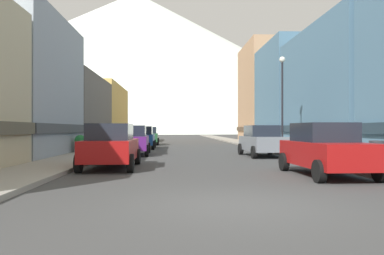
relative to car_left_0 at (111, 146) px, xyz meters
The scene contains 20 objects.
ground_plane 8.62m from the car_left_0, 63.70° to the right, with size 400.00×400.00×0.00m, color #3D3D3D.
sidewalk_left 27.44m from the car_left_0, 95.13° to the left, with size 2.50×100.00×0.15m, color gray.
sidewalk_right 29.12m from the car_left_0, 69.80° to the left, with size 2.50×100.00×0.15m, color gray.
storefront_left_2 19.57m from the car_left_0, 114.63° to the left, with size 9.13×12.00×6.03m.
storefront_left_3 31.76m from the car_left_0, 104.57° to the left, with size 8.84×13.84×6.68m.
storefront_right_1 18.60m from the car_left_0, 32.19° to the left, with size 8.75×12.58×8.31m.
storefront_right_2 26.51m from the car_left_0, 54.56° to the left, with size 8.12×9.85×9.76m.
storefront_right_3 35.82m from the car_left_0, 64.50° to the left, with size 8.26×10.66×12.00m.
car_left_0 is the anchor object (origin of this frame).
car_left_1 8.09m from the car_left_0, 89.99° to the left, with size 2.19×4.46×1.78m.
car_left_2 15.47m from the car_left_0, 90.00° to the left, with size 2.11×4.43×1.78m.
car_left_3 22.99m from the car_left_0, 90.00° to the left, with size 2.17×4.45×1.78m.
car_right_0 8.10m from the car_left_0, 20.20° to the right, with size 2.17×4.45×1.78m.
car_right_1 10.01m from the car_left_0, 40.62° to the left, with size 2.23×4.47×1.78m.
trash_bin_right 10.25m from the car_left_0, ahead, with size 0.59×0.59×0.98m.
potted_plant_0 8.97m from the car_left_0, 110.90° to the left, with size 0.68×0.68×1.06m.
potted_plant_2 9.51m from the car_left_0, 109.69° to the left, with size 0.62×0.62×0.88m.
pedestrian_0 12.38m from the car_left_0, 35.73° to the left, with size 0.36×0.36×1.65m.
streetlamp_right 12.46m from the car_left_0, 40.71° to the left, with size 0.36×0.36×5.86m.
mountain_backdrop 257.66m from the car_left_0, 95.30° to the left, with size 323.99×323.99×95.14m, color silver.
Camera 1 is at (-1.31, -7.98, 1.57)m, focal length 36.47 mm.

